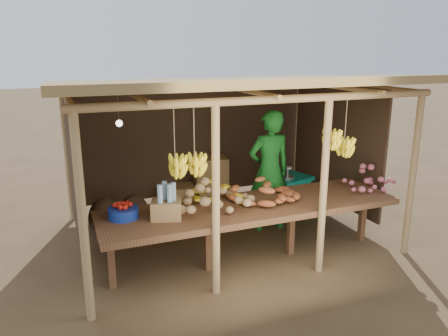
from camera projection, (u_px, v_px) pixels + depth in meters
name	position (u px, v px, depth m)	size (l,w,h in m)	color
ground	(224.00, 234.00, 6.67)	(60.00, 60.00, 0.00)	brown
stall_structure	(224.00, 110.00, 6.12)	(4.70, 3.50, 2.43)	tan
counter	(251.00, 209.00, 5.62)	(3.90, 1.05, 0.80)	brown
potato_heap	(213.00, 195.00, 5.39)	(1.12, 0.67, 0.37)	#A68456
sweet_potato_heap	(261.00, 188.00, 5.68)	(0.99, 0.59, 0.36)	#A3522A
onion_heap	(372.00, 176.00, 6.23)	(0.90, 0.54, 0.36)	#CD6376
banana_pile	(215.00, 189.00, 5.67)	(0.65, 0.39, 0.35)	yellow
tomato_basin	(123.00, 212.00, 5.14)	(0.36, 0.36, 0.19)	navy
bottle_box	(166.00, 205.00, 5.11)	(0.42, 0.37, 0.44)	#9E7646
vendor	(269.00, 171.00, 6.67)	(0.68, 0.45, 1.87)	#187021
tarp_crate	(286.00, 194.00, 7.44)	(0.87, 0.80, 0.86)	brown
carton_stack	(200.00, 187.00, 7.65)	(1.21, 0.50, 0.90)	#9E7646
burlap_sacks	(119.00, 213.00, 6.72)	(0.94, 0.49, 0.66)	#432F1F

